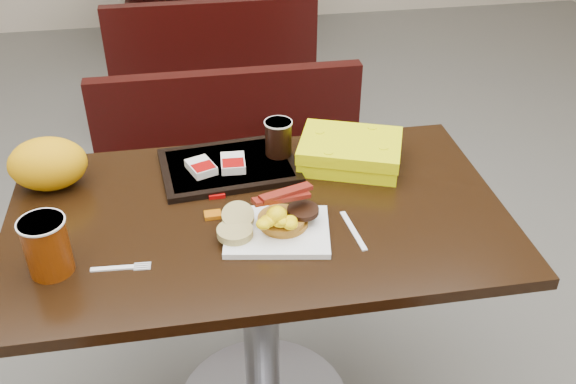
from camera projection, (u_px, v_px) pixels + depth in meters
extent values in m
cube|color=white|center=(277.00, 231.00, 1.51)|extent=(0.27, 0.22, 0.01)
cylinder|color=#A6761B|center=(283.00, 220.00, 1.51)|extent=(0.13, 0.13, 0.02)
cylinder|color=black|center=(303.00, 210.00, 1.51)|extent=(0.08, 0.08, 0.01)
ellipsoid|color=#FFEA05|center=(276.00, 216.00, 1.46)|extent=(0.09, 0.09, 0.04)
cylinder|color=tan|center=(235.00, 232.00, 1.48)|extent=(0.10, 0.10, 0.02)
cylinder|color=tan|center=(238.00, 216.00, 1.51)|extent=(0.08, 0.08, 0.04)
cylinder|color=#9A3805|center=(47.00, 247.00, 1.37)|extent=(0.11, 0.11, 0.13)
cube|color=white|center=(353.00, 230.00, 1.52)|extent=(0.03, 0.15, 0.00)
cube|color=#AC5307|center=(213.00, 215.00, 1.56)|extent=(0.04, 0.03, 0.01)
cube|color=#8C0504|center=(217.00, 194.00, 1.63)|extent=(0.04, 0.03, 0.01)
cube|color=black|center=(229.00, 166.00, 1.74)|extent=(0.37, 0.28, 0.02)
cube|color=silver|center=(201.00, 167.00, 1.70)|extent=(0.08, 0.10, 0.02)
cube|color=silver|center=(233.00, 163.00, 1.71)|extent=(0.07, 0.09, 0.02)
cylinder|color=black|center=(278.00, 138.00, 1.75)|extent=(0.08, 0.08, 0.10)
cube|color=#E0E403|center=(350.00, 152.00, 1.75)|extent=(0.32, 0.28, 0.07)
ellipsoid|color=#E9AE07|center=(48.00, 164.00, 1.64)|extent=(0.23, 0.20, 0.13)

